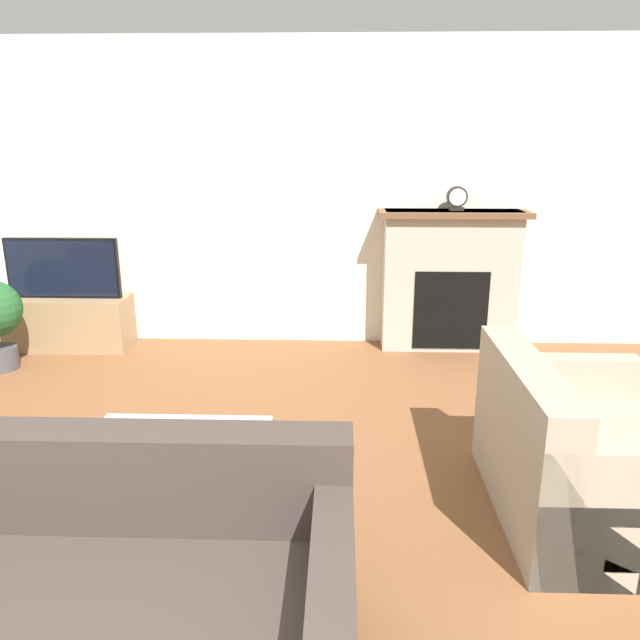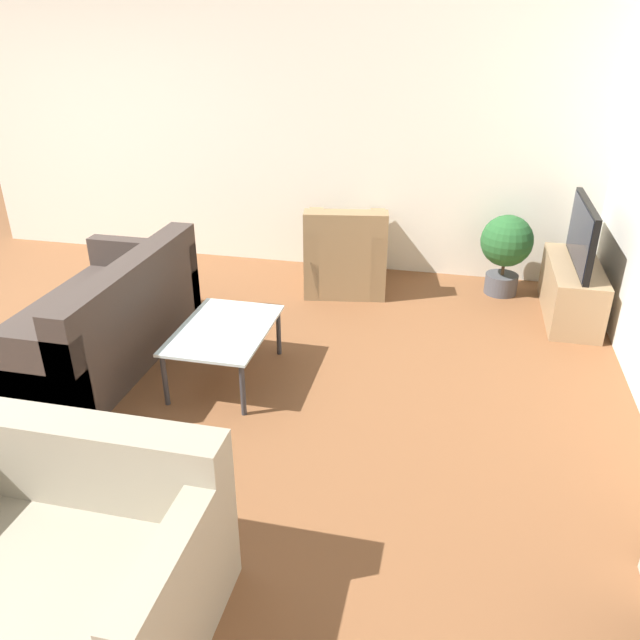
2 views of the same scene
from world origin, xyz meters
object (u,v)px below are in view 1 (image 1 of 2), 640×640
at_px(tv, 63,268).
at_px(coffee_table, 176,448).
at_px(couch_sectional, 87,608).
at_px(couch_loveseat, 580,461).
at_px(mantel_clock, 457,198).

relative_size(tv, coffee_table, 1.10).
bearing_deg(couch_sectional, coffee_table, 86.89).
height_order(couch_loveseat, coffee_table, couch_loveseat).
bearing_deg(couch_sectional, tv, 113.97).
bearing_deg(coffee_table, couch_loveseat, 1.85).
distance_m(couch_sectional, couch_loveseat, 2.37).
distance_m(tv, couch_loveseat, 4.48).
bearing_deg(tv, couch_sectional, -66.03).
relative_size(couch_sectional, couch_loveseat, 1.52).
bearing_deg(tv, couch_loveseat, -33.92).
bearing_deg(couch_loveseat, couch_sectional, 117.42).
bearing_deg(coffee_table, mantel_clock, 55.85).
bearing_deg(mantel_clock, couch_sectional, -116.83).
bearing_deg(couch_loveseat, mantel_clock, 4.96).
bearing_deg(mantel_clock, couch_loveseat, -85.04).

